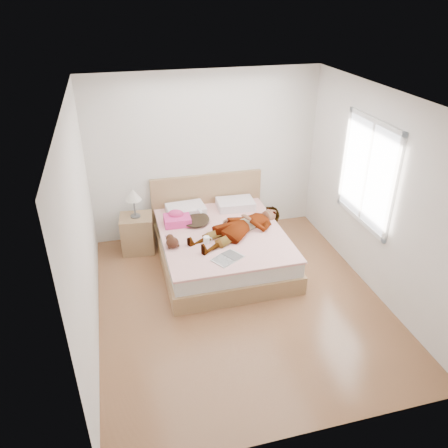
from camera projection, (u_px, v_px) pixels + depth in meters
name	position (u px, v px, depth m)	size (l,w,h in m)	color
ground	(240.00, 301.00, 5.71)	(4.00, 4.00, 0.00)	#522E19
woman	(240.00, 224.00, 6.25)	(0.61, 1.63, 0.22)	white
hair	(195.00, 219.00, 6.55)	(0.44, 0.53, 0.08)	black
phone	(200.00, 211.00, 6.44)	(0.05, 0.10, 0.01)	silver
room_shell	(367.00, 173.00, 5.64)	(4.00, 4.00, 4.00)	white
bed	(221.00, 243.00, 6.46)	(1.80, 2.08, 1.00)	olive
towel	(177.00, 219.00, 6.46)	(0.40, 0.34, 0.20)	#EB408D
magazine	(228.00, 258.00, 5.66)	(0.47, 0.42, 0.02)	silver
coffee_mug	(207.00, 240.00, 5.99)	(0.13, 0.10, 0.10)	white
plush_toy	(172.00, 242.00, 5.90)	(0.20, 0.28, 0.15)	#33170E
nightstand	(137.00, 231.00, 6.66)	(0.52, 0.47, 1.03)	brown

